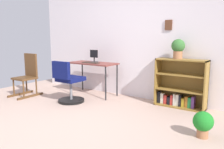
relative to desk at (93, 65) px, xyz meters
name	(u,v)px	position (x,y,z in m)	size (l,w,h in m)	color
ground_plane	(60,126)	(0.78, -1.72, -0.67)	(6.24, 6.24, 0.00)	tan
wall_back	(133,42)	(0.78, 0.43, 0.51)	(5.20, 0.12, 2.35)	silver
desk	(93,65)	(0.00, 0.00, 0.00)	(1.10, 0.50, 0.73)	brown
monitor	(94,57)	(-0.03, 0.08, 0.19)	(0.21, 0.19, 0.28)	#262628
keyboard	(91,63)	(0.03, -0.10, 0.07)	(0.41, 0.13, 0.02)	#362B24
office_chair	(69,85)	(0.00, -0.76, -0.31)	(0.52, 0.55, 0.84)	black
rocking_chair	(28,75)	(-1.16, -0.86, -0.20)	(0.42, 0.64, 0.93)	#52341B
bookshelf_low	(180,86)	(1.90, 0.24, -0.28)	(0.92, 0.30, 0.90)	olive
potted_plant_on_shelf	(178,48)	(1.84, 0.18, 0.43)	(0.24, 0.24, 0.36)	#9E6642
potted_plant_floor	(203,123)	(2.58, -0.92, -0.47)	(0.26, 0.26, 0.35)	#9E6642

